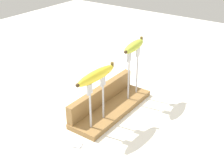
{
  "coord_description": "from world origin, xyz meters",
  "views": [
    {
      "loc": [
        -0.83,
        -0.59,
        0.65
      ],
      "look_at": [
        0.0,
        0.0,
        0.12
      ],
      "focal_mm": 48.0,
      "sensor_mm": 36.0,
      "label": 1
    }
  ],
  "objects_px": {
    "banana_raised_left": "(96,75)",
    "fork_fallen_near": "(88,147)",
    "fork_stand_right": "(133,69)",
    "fork_stand_left": "(97,98)",
    "banana_raised_right": "(134,46)"
  },
  "relations": [
    {
      "from": "banana_raised_left",
      "to": "fork_fallen_near",
      "type": "xyz_separation_m",
      "value": [
        -0.11,
        -0.05,
        -0.21
      ]
    },
    {
      "from": "fork_stand_right",
      "to": "fork_fallen_near",
      "type": "bearing_deg",
      "value": -172.61
    },
    {
      "from": "fork_stand_left",
      "to": "fork_stand_right",
      "type": "height_order",
      "value": "fork_stand_right"
    },
    {
      "from": "fork_stand_right",
      "to": "banana_raised_left",
      "type": "distance_m",
      "value": 0.25
    },
    {
      "from": "banana_raised_left",
      "to": "banana_raised_right",
      "type": "distance_m",
      "value": 0.24
    },
    {
      "from": "fork_stand_right",
      "to": "fork_fallen_near",
      "type": "height_order",
      "value": "fork_stand_right"
    },
    {
      "from": "fork_stand_left",
      "to": "fork_stand_right",
      "type": "relative_size",
      "value": 0.84
    },
    {
      "from": "fork_stand_right",
      "to": "banana_raised_left",
      "type": "xyz_separation_m",
      "value": [
        -0.24,
        0.0,
        0.07
      ]
    },
    {
      "from": "fork_stand_left",
      "to": "fork_fallen_near",
      "type": "height_order",
      "value": "fork_stand_left"
    },
    {
      "from": "fork_stand_left",
      "to": "fork_fallen_near",
      "type": "xyz_separation_m",
      "value": [
        -0.11,
        -0.05,
        -0.12
      ]
    },
    {
      "from": "fork_stand_left",
      "to": "banana_raised_left",
      "type": "relative_size",
      "value": 0.89
    },
    {
      "from": "banana_raised_left",
      "to": "fork_fallen_near",
      "type": "relative_size",
      "value": 1.18
    },
    {
      "from": "banana_raised_right",
      "to": "fork_fallen_near",
      "type": "height_order",
      "value": "banana_raised_right"
    },
    {
      "from": "fork_stand_left",
      "to": "banana_raised_right",
      "type": "distance_m",
      "value": 0.27
    },
    {
      "from": "fork_stand_left",
      "to": "banana_raised_left",
      "type": "bearing_deg",
      "value": 177.4
    }
  ]
}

